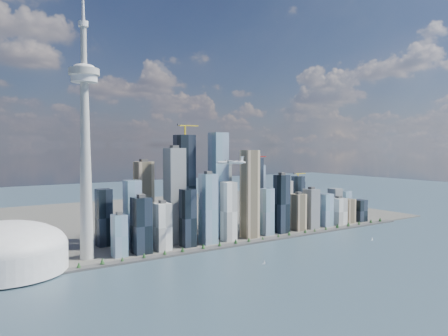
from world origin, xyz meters
TOP-DOWN VIEW (x-y plane):
  - ground at (0.00, 0.00)m, footprint 4000.00×4000.00m
  - seawall at (0.00, 250.00)m, footprint 1100.00×22.00m
  - land at (0.00, 700.00)m, footprint 1400.00×900.00m
  - shoreline_trees at (0.00, 250.00)m, footprint 960.53×7.20m
  - skyscraper_cluster at (59.62, 336.82)m, footprint 736.00×142.00m
  - needle_tower at (-300.00, 310.00)m, footprint 56.00×56.00m
  - dome_stadium at (-440.00, 300.00)m, footprint 200.00×200.00m
  - airplane at (-33.50, 213.35)m, footprint 61.62×55.11m
  - sailboat_west at (-37.02, 100.46)m, footprint 6.02×3.14m
  - sailboat_east at (296.37, 118.34)m, footprint 6.17×2.25m

SIDE VIEW (x-z plane):
  - ground at x=0.00m, z-range 0.00..0.00m
  - land at x=0.00m, z-range 0.00..3.00m
  - seawall at x=0.00m, z-range 0.00..4.00m
  - sailboat_west at x=-37.02m, z-range -1.51..6.91m
  - sailboat_east at x=296.37m, z-range -1.53..7.00m
  - shoreline_trees at x=0.00m, z-range 4.38..13.18m
  - dome_stadium at x=-440.00m, z-range -3.56..82.44m
  - skyscraper_cluster at x=59.62m, z-range -50.30..215.80m
  - airplane at x=-33.50m, z-range 176.69..192.12m
  - needle_tower at x=-300.00m, z-range -39.41..511.09m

